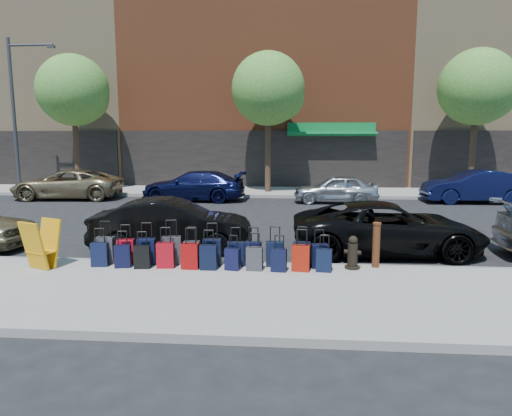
# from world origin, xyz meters

# --- Properties ---
(ground) EXTENTS (120.00, 120.00, 0.00)m
(ground) POSITION_xyz_m (0.00, 0.00, 0.00)
(ground) COLOR black
(ground) RESTS_ON ground
(sidewalk_near) EXTENTS (60.00, 4.00, 0.15)m
(sidewalk_near) POSITION_xyz_m (0.00, -6.50, 0.07)
(sidewalk_near) COLOR gray
(sidewalk_near) RESTS_ON ground
(sidewalk_far) EXTENTS (60.00, 4.00, 0.15)m
(sidewalk_far) POSITION_xyz_m (0.00, 10.00, 0.07)
(sidewalk_far) COLOR gray
(sidewalk_far) RESTS_ON ground
(curb_near) EXTENTS (60.00, 0.08, 0.15)m
(curb_near) POSITION_xyz_m (0.00, -4.48, 0.07)
(curb_near) COLOR gray
(curb_near) RESTS_ON ground
(curb_far) EXTENTS (60.00, 0.08, 0.15)m
(curb_far) POSITION_xyz_m (0.00, 7.98, 0.07)
(curb_far) COLOR gray
(curb_far) RESTS_ON ground
(building_left) EXTENTS (15.00, 12.12, 16.00)m
(building_left) POSITION_xyz_m (-16.00, 17.98, 7.98)
(building_left) COLOR #98805D
(building_left) RESTS_ON ground
(building_center) EXTENTS (17.00, 12.85, 20.00)m
(building_center) POSITION_xyz_m (0.00, 17.99, 9.98)
(building_center) COLOR brown
(building_center) RESTS_ON ground
(building_right) EXTENTS (15.00, 12.12, 18.00)m
(building_right) POSITION_xyz_m (16.00, 17.99, 8.98)
(building_right) COLOR #98805D
(building_right) RESTS_ON ground
(tree_left) EXTENTS (3.80, 3.80, 7.27)m
(tree_left) POSITION_xyz_m (-9.86, 9.50, 5.41)
(tree_left) COLOR black
(tree_left) RESTS_ON sidewalk_far
(tree_center) EXTENTS (3.80, 3.80, 7.27)m
(tree_center) POSITION_xyz_m (0.64, 9.50, 5.41)
(tree_center) COLOR black
(tree_center) RESTS_ON sidewalk_far
(tree_right) EXTENTS (3.80, 3.80, 7.27)m
(tree_right) POSITION_xyz_m (11.14, 9.50, 5.41)
(tree_right) COLOR black
(tree_right) RESTS_ON sidewalk_far
(streetlight) EXTENTS (2.59, 0.18, 8.00)m
(streetlight) POSITION_xyz_m (-12.80, 8.80, 4.66)
(streetlight) COLOR #333338
(streetlight) RESTS_ON sidewalk_far
(suitcase_front_0) EXTENTS (0.42, 0.24, 0.99)m
(suitcase_front_0) POSITION_xyz_m (-2.49, -4.83, 0.46)
(suitcase_front_0) COLOR #38383D
(suitcase_front_0) RESTS_ON sidewalk_near
(suitcase_front_1) EXTENTS (0.41, 0.27, 0.91)m
(suitcase_front_1) POSITION_xyz_m (-2.01, -4.82, 0.44)
(suitcase_front_1) COLOR #AF0B1C
(suitcase_front_1) RESTS_ON sidewalk_near
(suitcase_front_2) EXTENTS (0.42, 0.26, 0.97)m
(suitcase_front_2) POSITION_xyz_m (-1.51, -4.85, 0.45)
(suitcase_front_2) COLOR black
(suitcase_front_2) RESTS_ON sidewalk_near
(suitcase_front_3) EXTENTS (0.46, 0.32, 1.03)m
(suitcase_front_3) POSITION_xyz_m (-0.94, -4.77, 0.47)
(suitcase_front_3) COLOR #323236
(suitcase_front_3) RESTS_ON sidewalk_near
(suitcase_front_4) EXTENTS (0.36, 0.20, 0.87)m
(suitcase_front_4) POSITION_xyz_m (-0.47, -4.76, 0.42)
(suitcase_front_4) COLOR #333338
(suitcase_front_4) RESTS_ON sidewalk_near
(suitcase_front_5) EXTENTS (0.42, 0.25, 0.98)m
(suitcase_front_5) POSITION_xyz_m (0.01, -4.81, 0.46)
(suitcase_front_5) COLOR black
(suitcase_front_5) RESTS_ON sidewalk_near
(suitcase_front_6) EXTENTS (0.39, 0.24, 0.89)m
(suitcase_front_6) POSITION_xyz_m (0.55, -4.81, 0.43)
(suitcase_front_6) COLOR black
(suitcase_front_6) RESTS_ON sidewalk_near
(suitcase_front_7) EXTENTS (0.39, 0.24, 0.89)m
(suitcase_front_7) POSITION_xyz_m (0.94, -4.76, 0.43)
(suitcase_front_7) COLOR black
(suitcase_front_7) RESTS_ON sidewalk_near
(suitcase_front_8) EXTENTS (0.39, 0.22, 0.92)m
(suitcase_front_8) POSITION_xyz_m (1.43, -4.77, 0.44)
(suitcase_front_8) COLOR black
(suitcase_front_8) RESTS_ON sidewalk_near
(suitcase_front_9) EXTENTS (0.41, 0.27, 0.92)m
(suitcase_front_9) POSITION_xyz_m (2.04, -4.79, 0.44)
(suitcase_front_9) COLOR black
(suitcase_front_9) RESTS_ON sidewalk_near
(suitcase_front_10) EXTENTS (0.39, 0.26, 0.87)m
(suitcase_front_10) POSITION_xyz_m (2.43, -4.82, 0.42)
(suitcase_front_10) COLOR black
(suitcase_front_10) RESTS_ON sidewalk_near
(suitcase_back_0) EXTENTS (0.39, 0.26, 0.87)m
(suitcase_back_0) POSITION_xyz_m (-2.53, -5.07, 0.42)
(suitcase_back_0) COLOR black
(suitcase_back_0) RESTS_ON sidewalk_near
(suitcase_back_1) EXTENTS (0.38, 0.27, 0.83)m
(suitcase_back_1) POSITION_xyz_m (-1.97, -5.13, 0.41)
(suitcase_back_1) COLOR black
(suitcase_back_1) RESTS_ON sidewalk_near
(suitcase_back_2) EXTENTS (0.37, 0.24, 0.83)m
(suitcase_back_2) POSITION_xyz_m (-1.51, -5.16, 0.41)
(suitcase_back_2) COLOR black
(suitcase_back_2) RESTS_ON sidewalk_near
(suitcase_back_3) EXTENTS (0.40, 0.26, 0.91)m
(suitcase_back_3) POSITION_xyz_m (-1.00, -5.07, 0.44)
(suitcase_back_3) COLOR maroon
(suitcase_back_3) RESTS_ON sidewalk_near
(suitcase_back_4) EXTENTS (0.39, 0.24, 0.92)m
(suitcase_back_4) POSITION_xyz_m (-0.43, -5.12, 0.44)
(suitcase_back_4) COLOR maroon
(suitcase_back_4) RESTS_ON sidewalk_near
(suitcase_back_5) EXTENTS (0.38, 0.22, 0.88)m
(suitcase_back_5) POSITION_xyz_m (-0.02, -5.14, 0.43)
(suitcase_back_5) COLOR black
(suitcase_back_5) RESTS_ON sidewalk_near
(suitcase_back_6) EXTENTS (0.36, 0.25, 0.78)m
(suitcase_back_6) POSITION_xyz_m (0.52, -5.13, 0.39)
(suitcase_back_6) COLOR black
(suitcase_back_6) RESTS_ON sidewalk_near
(suitcase_back_7) EXTENTS (0.36, 0.22, 0.84)m
(suitcase_back_7) POSITION_xyz_m (1.00, -5.12, 0.41)
(suitcase_back_7) COLOR #343438
(suitcase_back_7) RESTS_ON sidewalk_near
(suitcase_back_8) EXTENTS (0.36, 0.23, 0.81)m
(suitcase_back_8) POSITION_xyz_m (1.54, -5.16, 0.40)
(suitcase_back_8) COLOR black
(suitcase_back_8) RESTS_ON sidewalk_near
(suitcase_back_9) EXTENTS (0.41, 0.28, 0.92)m
(suitcase_back_9) POSITION_xyz_m (2.02, -5.09, 0.44)
(suitcase_back_9) COLOR #951709
(suitcase_back_9) RESTS_ON sidewalk_near
(suitcase_back_10) EXTENTS (0.36, 0.24, 0.81)m
(suitcase_back_10) POSITION_xyz_m (2.52, -5.10, 0.40)
(suitcase_back_10) COLOR black
(suitcase_back_10) RESTS_ON sidewalk_near
(fire_hydrant) EXTENTS (0.38, 0.33, 0.74)m
(fire_hydrant) POSITION_xyz_m (3.17, -4.80, 0.49)
(fire_hydrant) COLOR black
(fire_hydrant) RESTS_ON sidewalk_near
(bollard) EXTENTS (0.19, 0.19, 1.02)m
(bollard) POSITION_xyz_m (3.70, -4.65, 0.68)
(bollard) COLOR #38190C
(bollard) RESTS_ON sidewalk_near
(display_rack) EXTENTS (0.81, 0.84, 1.08)m
(display_rack) POSITION_xyz_m (-3.74, -5.34, 0.68)
(display_rack) COLOR orange
(display_rack) RESTS_ON sidewalk_near
(car_near_1) EXTENTS (4.39, 1.90, 1.40)m
(car_near_1) POSITION_xyz_m (-1.39, -2.97, 0.70)
(car_near_1) COLOR black
(car_near_1) RESTS_ON ground
(car_near_2) EXTENTS (5.01, 2.43, 1.37)m
(car_near_2) POSITION_xyz_m (4.32, -2.82, 0.69)
(car_near_2) COLOR black
(car_near_2) RESTS_ON ground
(car_far_0) EXTENTS (5.38, 2.78, 1.45)m
(car_far_0) POSITION_xyz_m (-9.30, 6.83, 0.73)
(car_far_0) COLOR #97815C
(car_far_0) RESTS_ON ground
(car_far_1) EXTENTS (5.04, 2.22, 1.44)m
(car_far_1) POSITION_xyz_m (-2.93, 6.73, 0.72)
(car_far_1) COLOR #0B0F34
(car_far_1) RESTS_ON ground
(car_far_2) EXTENTS (3.88, 1.57, 1.32)m
(car_far_2) POSITION_xyz_m (3.83, 6.52, 0.66)
(car_far_2) COLOR #BBBDC3
(car_far_2) RESTS_ON ground
(car_far_3) EXTENTS (4.67, 1.69, 1.53)m
(car_far_3) POSITION_xyz_m (10.27, 6.98, 0.77)
(car_far_3) COLOR #0D133A
(car_far_3) RESTS_ON ground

